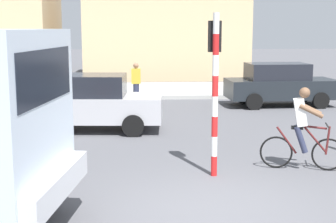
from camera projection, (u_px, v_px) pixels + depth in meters
ground_plane at (216, 209)px, 8.16m from camera, size 120.00×120.00×0.00m
sidewalk_far at (169, 90)px, 22.97m from camera, size 80.00×5.00×0.16m
cyclist at (302, 129)px, 10.32m from camera, size 1.69×0.58×1.72m
traffic_light_pole at (215, 72)px, 9.75m from camera, size 0.24×0.43×3.20m
car_red_near at (90, 102)px, 14.29m from camera, size 4.09×2.04×1.60m
car_white_mid at (279, 84)px, 18.80m from camera, size 4.09×2.06×1.60m
pedestrian_near_kerb at (136, 84)px, 18.65m from camera, size 0.34×0.22×1.62m
building_mid_block at (166, 33)px, 29.34m from camera, size 9.34×5.31×5.11m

